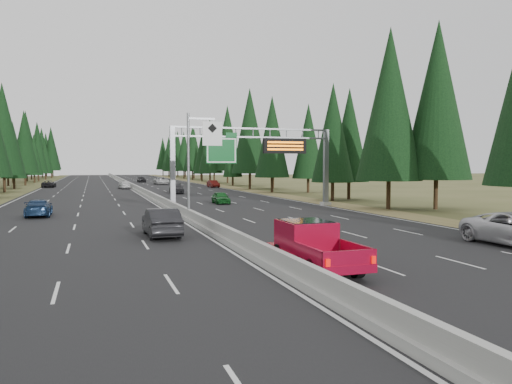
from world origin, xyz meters
TOP-DOWN VIEW (x-y plane):
  - ground at (0.00, 0.00)m, footprint 400.00×400.00m
  - road at (0.00, 80.00)m, footprint 32.00×260.00m
  - shoulder_right at (17.80, 80.00)m, footprint 3.60×260.00m
  - shoulder_left at (-17.80, 80.00)m, footprint 3.60×260.00m
  - median_barrier at (0.00, 80.00)m, footprint 0.70×260.00m
  - sign_gantry at (8.92, 34.88)m, footprint 16.75×0.98m
  - hov_sign_pole at (0.58, 24.97)m, footprint 2.80×0.50m
  - tree_row_right at (22.22, 71.62)m, footprint 12.15×243.28m
  - red_pickup at (1.50, 6.47)m, footprint 2.05×5.75m
  - car_ahead_green at (6.31, 40.25)m, footprint 1.68×3.87m
  - car_ahead_dkred at (14.50, 78.41)m, footprint 1.69×4.15m
  - car_ahead_dkgrey at (4.92, 61.27)m, footprint 2.45×5.05m
  - car_ahead_white at (7.19, 95.84)m, footprint 2.91×5.93m
  - car_ahead_far at (4.49, 111.25)m, footprint 1.93×4.35m
  - car_onc_near at (-3.03, 17.36)m, footprint 1.83×5.01m
  - car_onc_blue at (-10.97, 31.82)m, footprint 2.04×4.83m
  - car_onc_white at (-1.50, 78.09)m, footprint 2.08×4.40m
  - car_onc_far at (-14.50, 88.23)m, footprint 2.43×4.82m

SIDE VIEW (x-z plane):
  - ground at x=0.00m, z-range 0.00..0.00m
  - shoulder_right at x=17.80m, z-range 0.00..0.06m
  - shoulder_left at x=-17.80m, z-range 0.00..0.06m
  - road at x=0.00m, z-range 0.00..0.08m
  - median_barrier at x=0.00m, z-range -0.01..0.84m
  - car_ahead_green at x=6.31m, z-range 0.08..1.38m
  - car_onc_far at x=-14.50m, z-range 0.08..1.39m
  - car_ahead_dkred at x=14.50m, z-range 0.08..1.42m
  - car_onc_blue at x=-10.97m, z-range 0.08..1.47m
  - car_ahead_dkgrey at x=4.92m, z-range 0.08..1.50m
  - car_onc_white at x=-1.50m, z-range 0.08..1.53m
  - car_ahead_far at x=4.49m, z-range 0.08..1.53m
  - car_ahead_white at x=7.19m, z-range 0.08..1.70m
  - car_onc_near at x=-3.03m, z-range 0.08..1.72m
  - red_pickup at x=1.50m, z-range 0.18..2.05m
  - hov_sign_pole at x=0.58m, z-range 0.72..8.72m
  - sign_gantry at x=8.92m, z-range 1.37..9.17m
  - tree_row_right at x=22.22m, z-range 0.04..18.34m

